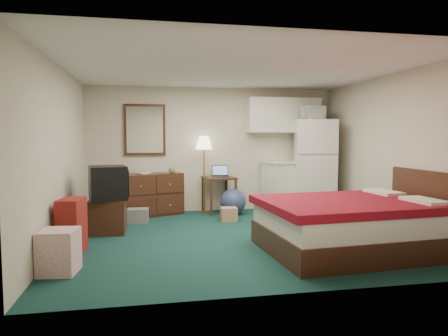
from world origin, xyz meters
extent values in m
cube|color=black|center=(0.00, 0.00, 0.00)|extent=(5.00, 4.50, 0.01)
cube|color=beige|center=(0.00, 0.00, 2.50)|extent=(5.00, 4.50, 0.01)
cube|color=beige|center=(0.00, 2.25, 1.25)|extent=(5.00, 0.01, 2.50)
cube|color=beige|center=(0.00, -2.25, 1.25)|extent=(5.00, 0.01, 2.50)
cube|color=beige|center=(-2.50, 0.00, 1.25)|extent=(0.01, 4.50, 2.50)
cube|color=beige|center=(2.50, 0.00, 1.25)|extent=(0.01, 4.50, 2.50)
sphere|color=navy|center=(0.32, 1.71, 0.25)|extent=(0.57, 0.57, 0.50)
imported|color=silver|center=(1.88, 1.59, 2.00)|extent=(0.54, 0.41, 0.33)
imported|color=#9A6C4A|center=(-1.46, 1.89, 0.93)|extent=(0.17, 0.10, 0.25)
imported|color=#9A6C4A|center=(-1.36, 2.07, 0.91)|extent=(0.15, 0.03, 0.20)
imported|color=#5F9C4C|center=(-0.84, 1.97, 0.87)|extent=(0.16, 0.15, 0.13)
camera|label=1|loc=(-1.28, -5.80, 1.50)|focal=32.00mm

